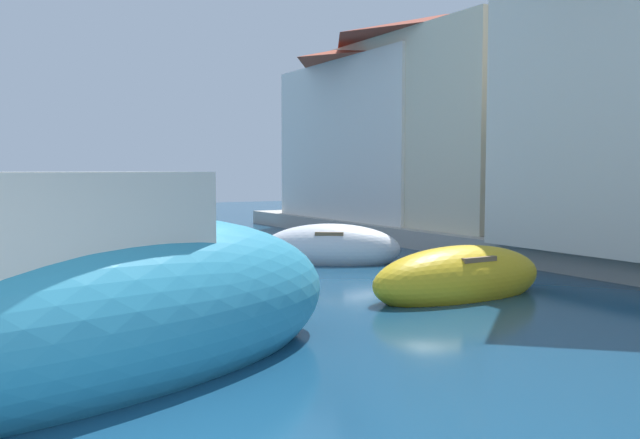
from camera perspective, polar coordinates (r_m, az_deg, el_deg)
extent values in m
ellipsoid|color=white|center=(15.90, 0.91, -2.45)|extent=(3.38, 2.89, 1.17)
cube|color=brown|center=(15.86, 0.91, -1.04)|extent=(1.12, 1.22, 0.08)
ellipsoid|color=#3F3F47|center=(16.49, -23.41, -2.59)|extent=(2.14, 3.76, 1.12)
cube|color=brown|center=(16.46, -23.44, -1.29)|extent=(1.15, 0.95, 0.08)
ellipsoid|color=teal|center=(7.53, -17.18, -7.89)|extent=(6.81, 4.60, 2.14)
cube|color=beige|center=(7.12, -20.78, 0.16)|extent=(3.06, 2.41, 0.88)
ellipsoid|color=gold|center=(11.85, 11.49, -4.84)|extent=(3.56, 1.40, 1.13)
cube|color=brown|center=(11.79, 11.51, -3.02)|extent=(0.75, 1.03, 0.08)
cube|color=beige|center=(22.45, 10.18, 7.03)|extent=(5.14, 9.18, 5.63)
pyramid|color=brown|center=(22.86, 10.29, 15.26)|extent=(5.44, 9.73, 0.92)
cube|color=white|center=(24.39, 6.53, 6.39)|extent=(5.34, 7.77, 5.25)
pyramid|color=#9E422D|center=(24.71, 6.59, 13.61)|extent=(5.66, 8.24, 0.96)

